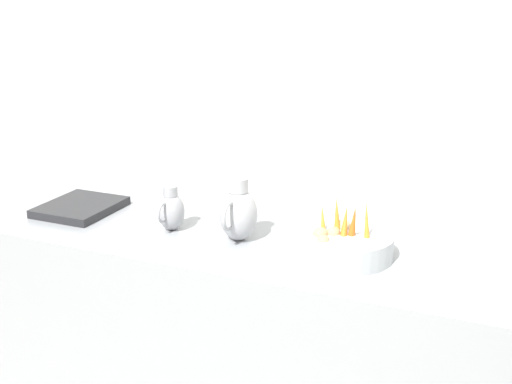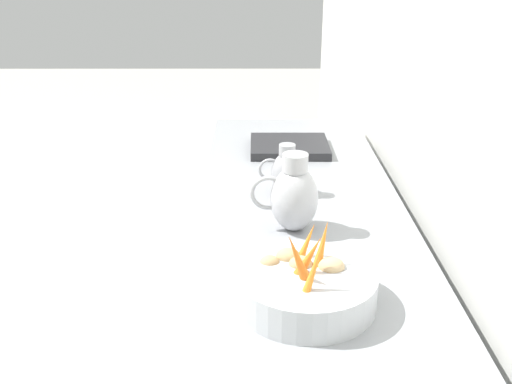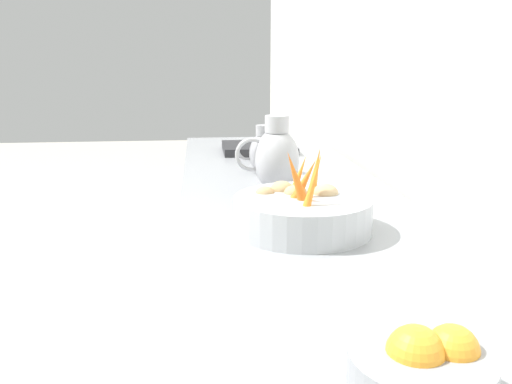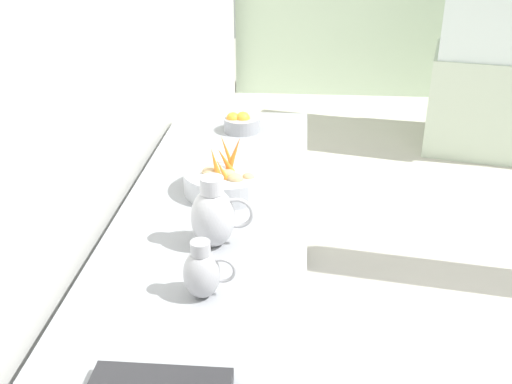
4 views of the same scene
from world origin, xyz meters
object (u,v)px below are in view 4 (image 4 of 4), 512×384
vegetable_colander (227,180)px  metal_pitcher_short (202,272)px  metal_pitcher_tall (214,215)px  orange_bowl (241,123)px

vegetable_colander → metal_pitcher_short: bearing=-88.8°
vegetable_colander → metal_pitcher_tall: metal_pitcher_tall is taller
vegetable_colander → metal_pitcher_tall: size_ratio=1.40×
orange_bowl → vegetable_colander: bearing=-88.7°
metal_pitcher_short → vegetable_colander: bearing=91.2°
metal_pitcher_tall → vegetable_colander: bearing=91.0°
metal_pitcher_tall → orange_bowl: bearing=91.2°
orange_bowl → metal_pitcher_short: bearing=-88.8°
vegetable_colander → metal_pitcher_short: vegetable_colander is taller
metal_pitcher_tall → metal_pitcher_short: bearing=-88.5°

